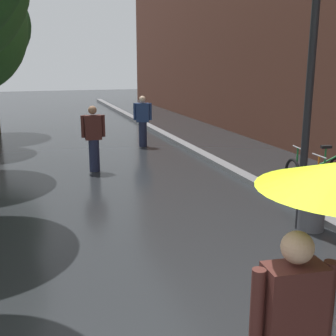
# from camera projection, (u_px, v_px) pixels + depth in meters

# --- Properties ---
(kerb_strip) EXTENTS (0.30, 36.00, 0.12)m
(kerb_strip) POSITION_uv_depth(u_px,v_px,m) (189.00, 147.00, 13.48)
(kerb_strip) COLOR slate
(kerb_strip) RESTS_ON ground
(parked_bicycle_2) EXTENTS (1.12, 0.77, 0.96)m
(parked_bicycle_2) POSITION_uv_depth(u_px,v_px,m) (336.00, 182.00, 8.41)
(parked_bicycle_2) COLOR black
(parked_bicycle_2) RESTS_ON ground
(parked_bicycle_3) EXTENTS (1.17, 0.85, 0.96)m
(parked_bicycle_3) POSITION_uv_depth(u_px,v_px,m) (315.00, 173.00, 9.15)
(parked_bicycle_3) COLOR black
(parked_bicycle_3) RESTS_ON ground
(street_lamp_post) EXTENTS (0.24, 0.24, 4.02)m
(street_lamp_post) POSITION_uv_depth(u_px,v_px,m) (310.00, 83.00, 6.53)
(street_lamp_post) COLOR black
(street_lamp_post) RESTS_ON ground
(litter_bin) EXTENTS (0.44, 0.44, 0.85)m
(litter_bin) POSITION_uv_depth(u_px,v_px,m) (312.00, 204.00, 6.96)
(litter_bin) COLOR #4C4C51
(litter_bin) RESTS_ON ground
(pedestrian_walking_midground) EXTENTS (0.59, 0.26, 1.64)m
(pedestrian_walking_midground) POSITION_uv_depth(u_px,v_px,m) (94.00, 138.00, 10.61)
(pedestrian_walking_midground) COLOR #1E233D
(pedestrian_walking_midground) RESTS_ON ground
(pedestrian_walking_far) EXTENTS (0.57, 0.33, 1.62)m
(pedestrian_walking_far) POSITION_uv_depth(u_px,v_px,m) (143.00, 121.00, 13.75)
(pedestrian_walking_far) COLOR #1E233D
(pedestrian_walking_far) RESTS_ON ground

